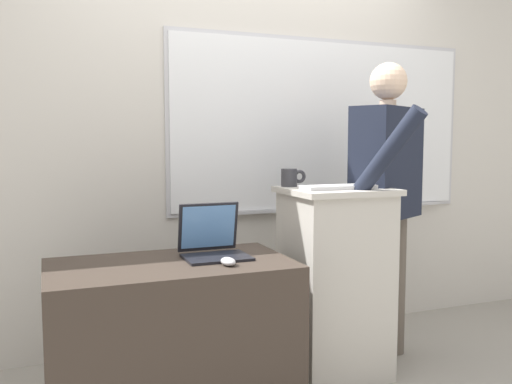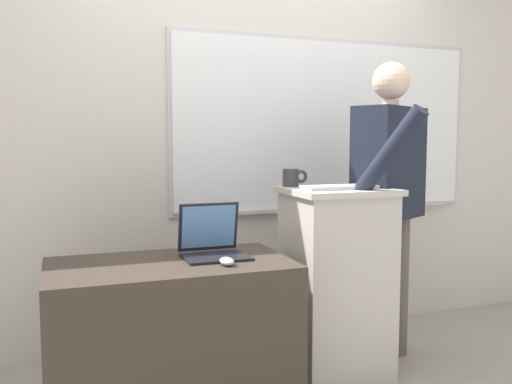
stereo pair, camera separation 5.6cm
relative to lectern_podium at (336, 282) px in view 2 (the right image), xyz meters
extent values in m
cube|color=beige|center=(-0.25, 0.76, 0.85)|extent=(6.40, 0.12, 2.71)
cube|color=#B7B7BC|center=(0.30, 0.69, 0.85)|extent=(2.11, 0.02, 1.12)
cube|color=white|center=(0.30, 0.68, 0.85)|extent=(2.06, 0.02, 1.07)
cube|color=#B7B7BC|center=(0.30, 0.67, 0.30)|extent=(1.85, 0.04, 0.02)
cube|color=#BCB7AD|center=(0.00, 0.00, -0.02)|extent=(0.49, 0.44, 0.97)
cube|color=#BCB7AD|center=(0.00, 0.00, 0.48)|extent=(0.53, 0.48, 0.03)
cube|color=#382D26|center=(-0.91, -0.14, -0.15)|extent=(1.07, 0.61, 0.71)
cylinder|color=brown|center=(0.24, 0.01, -0.09)|extent=(0.13, 0.13, 0.82)
cylinder|color=brown|center=(0.47, 0.13, -0.09)|extent=(0.13, 0.13, 0.82)
cube|color=black|center=(0.36, 0.07, 0.62)|extent=(0.52, 0.42, 0.61)
cylinder|color=beige|center=(0.36, 0.07, 0.95)|extent=(0.09, 0.09, 0.04)
sphere|color=beige|center=(0.36, 0.07, 1.07)|extent=(0.20, 0.20, 0.20)
cylinder|color=black|center=(0.13, -0.24, 0.66)|extent=(0.28, 0.41, 0.51)
cylinder|color=black|center=(0.59, 0.19, 0.60)|extent=(0.08, 0.08, 0.58)
cube|color=black|center=(-0.70, -0.14, 0.21)|extent=(0.29, 0.22, 0.01)
cube|color=black|center=(-0.70, -0.01, 0.33)|extent=(0.29, 0.06, 0.23)
cube|color=#598CCC|center=(-0.70, -0.01, 0.34)|extent=(0.26, 0.04, 0.20)
cube|color=silver|center=(-0.03, -0.06, 0.51)|extent=(0.39, 0.15, 0.02)
ellipsoid|color=#BCBCC1|center=(-0.69, -0.29, 0.22)|extent=(0.06, 0.10, 0.03)
cylinder|color=#333338|center=(-0.19, 0.17, 0.55)|extent=(0.09, 0.09, 0.10)
torus|color=#333338|center=(-0.13, 0.17, 0.55)|extent=(0.07, 0.02, 0.07)
camera|label=1|loc=(-1.42, -2.47, 0.74)|focal=38.00mm
camera|label=2|loc=(-1.37, -2.49, 0.74)|focal=38.00mm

